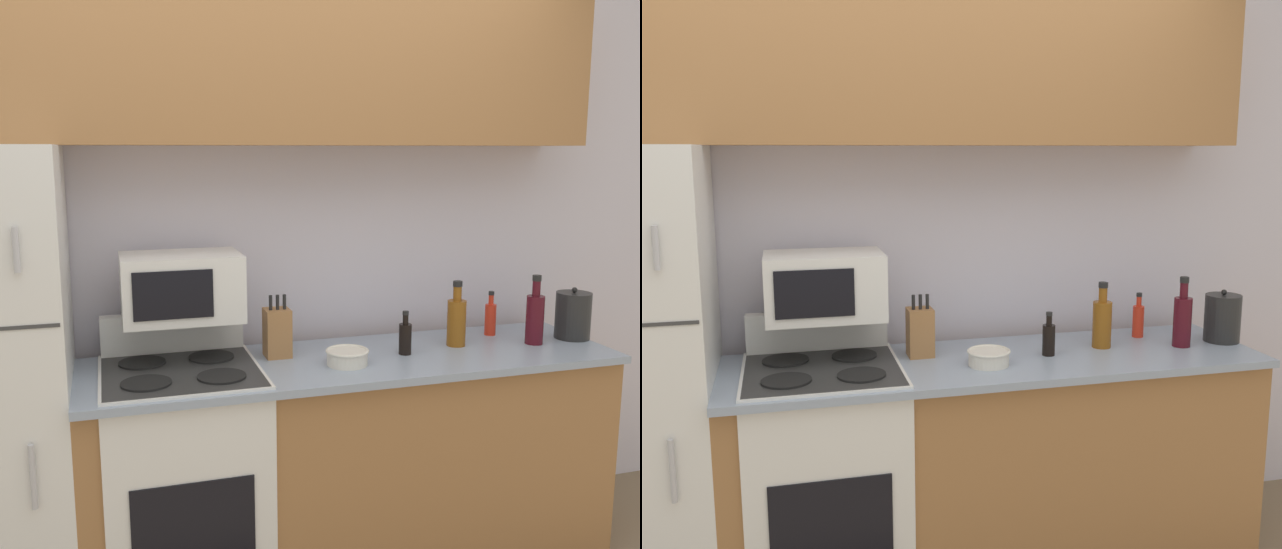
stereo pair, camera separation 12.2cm
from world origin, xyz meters
TOP-DOWN VIEW (x-y plane):
  - wall_back at (0.00, 0.69)m, footprint 8.00×0.05m
  - lower_cabinets at (0.34, 0.29)m, footprint 2.16×0.62m
  - upper_cabinets at (0.00, 0.50)m, footprint 2.84×0.33m
  - stove at (-0.36, 0.28)m, footprint 0.60×0.61m
  - microwave at (-0.33, 0.41)m, footprint 0.46×0.31m
  - knife_block at (0.04, 0.38)m, footprint 0.10×0.10m
  - bowl at (0.28, 0.19)m, footprint 0.17×0.17m
  - bottle_whiskey at (0.81, 0.32)m, footprint 0.08×0.08m
  - bottle_hot_sauce at (1.04, 0.43)m, footprint 0.05×0.05m
  - bottle_soy_sauce at (0.55, 0.26)m, footprint 0.05×0.05m
  - bottle_wine_red at (1.15, 0.25)m, footprint 0.08×0.08m
  - kettle at (1.36, 0.28)m, footprint 0.15×0.15m

SIDE VIEW (x-z plane):
  - lower_cabinets at x=0.34m, z-range 0.00..0.92m
  - stove at x=-0.36m, z-range -0.06..1.02m
  - bowl at x=0.28m, z-range 0.92..0.98m
  - bottle_soy_sauce at x=0.55m, z-range 0.90..1.08m
  - bottle_hot_sauce at x=1.04m, z-range 0.89..1.09m
  - knife_block at x=0.04m, z-range 0.89..1.14m
  - kettle at x=1.36m, z-range 0.90..1.13m
  - bottle_whiskey at x=0.81m, z-range 0.89..1.17m
  - bottle_wine_red at x=1.15m, z-range 0.88..1.18m
  - microwave at x=-0.33m, z-range 1.09..1.35m
  - wall_back at x=0.00m, z-range 0.00..2.55m
  - upper_cabinets at x=0.00m, z-range 1.76..2.43m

